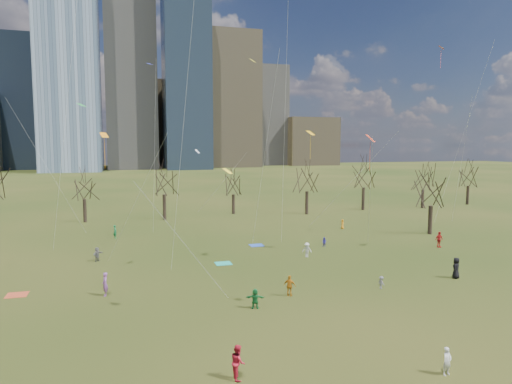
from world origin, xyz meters
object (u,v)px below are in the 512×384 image
object	(u,v)px
person_1	(447,361)
person_2	(238,362)
blanket_teal	(223,263)
person_4	(290,286)
blanket_navy	(256,245)
blanket_crimson	(17,295)

from	to	relation	value
person_1	person_2	size ratio (longest dim) A/B	0.83
blanket_teal	person_4	xyz separation A→B (m)	(2.91, -11.18, 0.82)
blanket_navy	person_2	xyz separation A→B (m)	(-9.65, -29.48, 0.88)
blanket_navy	person_1	distance (m)	32.17
person_1	blanket_crimson	bearing A→B (deg)	126.38
blanket_navy	person_1	world-z (taller)	person_1
blanket_teal	blanket_navy	world-z (taller)	same
person_2	person_4	world-z (taller)	person_2
person_2	person_4	xyz separation A→B (m)	(7.01, 11.24, -0.06)
blanket_navy	blanket_teal	bearing A→B (deg)	-128.16
blanket_teal	person_1	distance (m)	25.89
blanket_crimson	blanket_teal	bearing A→B (deg)	15.32
person_1	person_2	distance (m)	10.79
blanket_crimson	person_2	size ratio (longest dim) A/B	0.90
person_2	person_4	bearing A→B (deg)	-29.77
blanket_teal	person_1	size ratio (longest dim) A/B	1.08
blanket_navy	person_1	bearing A→B (deg)	-88.56
person_1	blanket_teal	bearing A→B (deg)	90.55
blanket_teal	blanket_navy	xyz separation A→B (m)	(5.55, 7.06, 0.00)
blanket_teal	blanket_crimson	distance (m)	18.43
person_4	blanket_crimson	bearing A→B (deg)	18.70
person_4	person_1	bearing A→B (deg)	139.60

